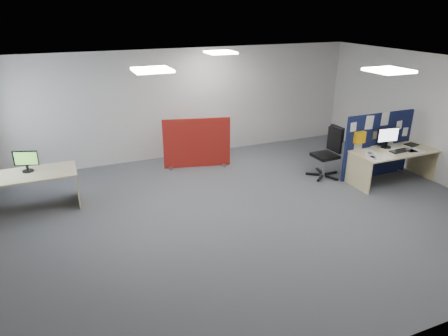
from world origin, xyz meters
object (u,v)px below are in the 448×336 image
object	(u,v)px
second_desk	(31,181)
office_chair	(330,149)
monitor_main	(388,137)
red_divider	(197,143)
main_desk	(391,157)
navy_divider	(377,145)
monitor_second	(26,160)

from	to	relation	value
second_desk	office_chair	world-z (taller)	office_chair
monitor_main	office_chair	xyz separation A→B (m)	(-1.06, 0.58, -0.33)
red_divider	second_desk	bearing A→B (deg)	-154.00
main_desk	office_chair	size ratio (longest dim) A/B	1.65
monitor_main	main_desk	bearing A→B (deg)	-72.75
navy_divider	monitor_second	size ratio (longest dim) A/B	4.06
red_divider	monitor_second	size ratio (longest dim) A/B	3.57
main_desk	monitor_second	bearing A→B (deg)	166.96
second_desk	monitor_second	xyz separation A→B (m)	(-0.02, 0.08, 0.40)
red_divider	monitor_second	bearing A→B (deg)	-155.36
monitor_main	office_chair	bearing A→B (deg)	158.58
second_desk	navy_divider	bearing A→B (deg)	-9.93
navy_divider	office_chair	bearing A→B (deg)	157.76
navy_divider	main_desk	world-z (taller)	navy_divider
monitor_second	second_desk	bearing A→B (deg)	-56.72
main_desk	monitor_main	size ratio (longest dim) A/B	3.63
monitor_main	red_divider	distance (m)	4.30
navy_divider	monitor_main	size ratio (longest dim) A/B	3.44
office_chair	monitor_main	bearing A→B (deg)	-31.19
monitor_main	second_desk	bearing A→B (deg)	175.92
red_divider	office_chair	distance (m)	3.08
main_desk	monitor_second	size ratio (longest dim) A/B	4.28
navy_divider	monitor_second	distance (m)	7.29
monitor_second	navy_divider	bearing A→B (deg)	7.79
red_divider	monitor_second	world-z (taller)	red_divider
monitor_main	red_divider	xyz separation A→B (m)	(-3.64, 2.26, -0.39)
monitor_main	second_desk	distance (m)	7.38
navy_divider	office_chair	xyz separation A→B (m)	(-0.97, 0.40, -0.09)
navy_divider	monitor_main	xyz separation A→B (m)	(0.09, -0.18, 0.24)
navy_divider	monitor_main	bearing A→B (deg)	-62.81
red_divider	second_desk	xyz separation A→B (m)	(-3.59, -0.83, -0.03)
monitor_main	monitor_second	distance (m)	7.41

